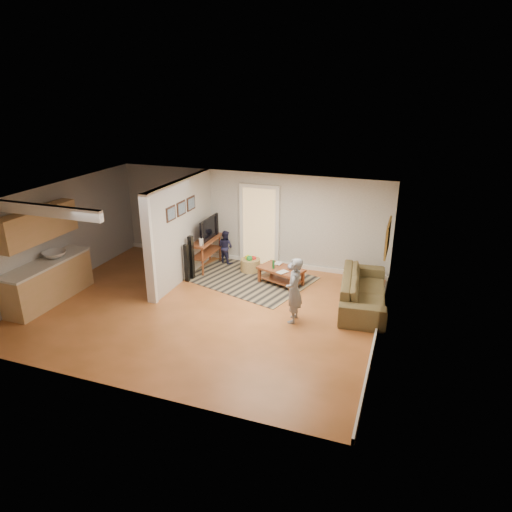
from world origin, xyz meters
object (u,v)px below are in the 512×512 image
Objects in this scene: tv_console at (206,242)px; speaker_left at (187,263)px; toy_basket at (250,264)px; toddler at (226,262)px; coffee_table at (282,272)px; speaker_right at (191,258)px; child at (293,321)px; sofa at (362,305)px.

tv_console reaches higher than speaker_left.
toy_basket is 0.94m from toddler.
coffee_table is at bearing 20.85° from speaker_left.
coffee_table is 1.08× the size of speaker_right.
tv_console is 1.31× the size of speaker_left.
child is at bearing -17.36° from speaker_right.
child is at bearing 127.79° from sofa.
tv_console is at bearing 170.59° from coffee_table.
child is at bearing -14.12° from speaker_left.
speaker_right reaches higher than speaker_left.
speaker_left is 1.63m from toddler.
speaker_right reaches higher than sofa.
toddler is at bearing -139.13° from child.
coffee_table is 0.88× the size of child.
speaker_left is at bearing 93.56° from toddler.
toy_basket is (-3.05, 1.00, 0.19)m from sofa.
tv_console is at bearing -129.61° from child.
speaker_right is at bearing 86.91° from speaker_left.
coffee_table reaches higher than toddler.
speaker_right is at bearing -169.17° from coffee_table.
speaker_right reaches higher than coffee_table.
speaker_right is at bearing -117.73° from child.
child reaches higher than coffee_table.
speaker_left reaches higher than child.
toy_basket is (1.19, 0.16, -0.54)m from tv_console.
toddler is at bearing 64.87° from sofa.
toddler is (0.37, 1.30, -0.57)m from speaker_right.
speaker_right reaches higher than toddler.
coffee_table is 1.33× the size of toddler.
sofa is at bearing 179.43° from toddler.
sofa is 1.77m from child.
speaker_left reaches higher than toy_basket.
coffee_table is (-2.03, 0.48, 0.33)m from sofa.
speaker_left is 1.73m from toy_basket.
child is at bearing -51.46° from toy_basket.
toy_basket is 2.85m from child.
speaker_left reaches higher than sofa.
tv_console is at bearing 74.98° from toddler.
speaker_left reaches higher than toddler.
speaker_right reaches higher than toy_basket.
speaker_left is 1.06× the size of toddler.
speaker_left is 0.22m from speaker_right.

